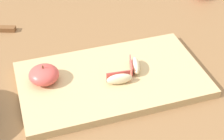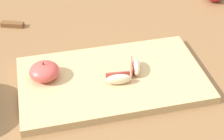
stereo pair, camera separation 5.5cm
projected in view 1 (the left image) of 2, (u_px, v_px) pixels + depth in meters
name	position (u px, v px, depth m)	size (l,w,h in m)	color
dining_table	(118.00, 91.00, 1.02)	(1.47, 0.96, 0.78)	brown
cutting_board	(112.00, 80.00, 0.90)	(0.46, 0.26, 0.02)	tan
apple_half_skin_up	(44.00, 75.00, 0.87)	(0.07, 0.07, 0.05)	#D14C47
apple_wedge_back	(119.00, 79.00, 0.87)	(0.06, 0.03, 0.03)	beige
apple_wedge_left	(135.00, 65.00, 0.91)	(0.04, 0.07, 0.03)	beige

